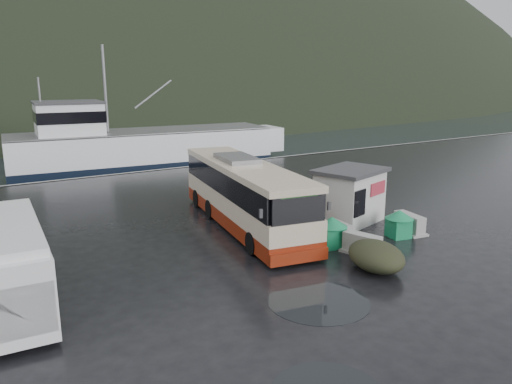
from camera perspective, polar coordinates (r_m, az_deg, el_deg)
ground at (r=20.11m, az=-1.64°, el=-7.78°), size 160.00×160.00×0.00m
quay_edge at (r=38.10m, az=-17.09°, el=1.79°), size 160.00×0.60×1.50m
coach_bus at (r=24.47m, az=-1.34°, el=-3.88°), size 4.92×12.13×3.33m
white_van at (r=18.02m, az=-26.24°, el=-11.83°), size 2.73×6.89×2.83m
waste_bin_left at (r=21.81m, az=8.58°, el=-6.21°), size 1.12×1.12×1.34m
waste_bin_right at (r=23.72m, az=15.91°, el=-4.97°), size 1.08×1.08×1.28m
dome_tent at (r=19.75m, az=13.48°, el=-8.56°), size 2.69×3.18×1.06m
ticket_kiosk at (r=25.60m, az=10.52°, el=-3.33°), size 4.06×3.49×2.71m
jersey_barrier_a at (r=21.22m, az=11.97°, el=-6.92°), size 1.27×1.87×0.85m
jersey_barrier_b at (r=23.02m, az=9.47°, el=-5.19°), size 0.84×1.51×0.73m
jersey_barrier_c at (r=24.56m, az=17.04°, el=-4.42°), size 1.15×1.88×0.88m
fishing_trawler at (r=48.39m, az=-12.61°, el=4.41°), size 28.61×8.69×11.27m
puddles at (r=15.11m, az=7.47°, el=-15.41°), size 5.96×6.96×0.01m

